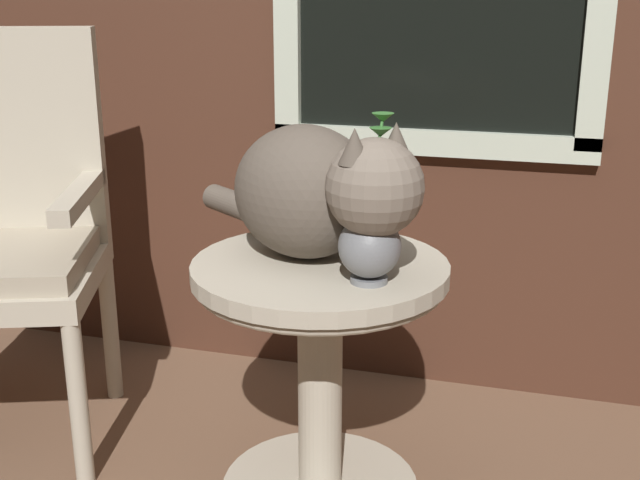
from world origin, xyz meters
TOP-DOWN VIEW (x-y plane):
  - wicker_side_table at (0.14, 0.16)m, footprint 0.55×0.55m
  - wicker_chair at (-0.73, 0.24)m, footprint 0.62×0.62m
  - cat at (0.12, 0.17)m, footprint 0.60×0.46m
  - pewter_vase_with_ivy at (0.26, 0.07)m, footprint 0.12×0.14m

SIDE VIEW (x-z plane):
  - wicker_side_table at x=0.14m, z-range 0.10..0.67m
  - wicker_chair at x=-0.73m, z-range 0.04..1.08m
  - pewter_vase_with_ivy at x=0.26m, z-range 0.51..0.83m
  - cat at x=0.12m, z-range 0.57..0.88m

